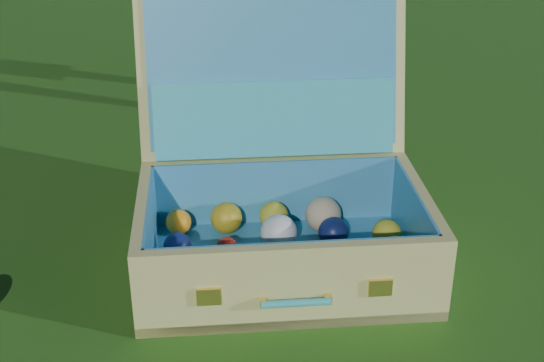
# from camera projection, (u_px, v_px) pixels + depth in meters

# --- Properties ---
(ground) EXTENTS (60.00, 60.00, 0.00)m
(ground) POSITION_uv_depth(u_px,v_px,m) (213.00, 273.00, 1.49)
(ground) COLOR #215114
(ground) RESTS_ON ground
(suitcase) EXTENTS (0.65, 0.61, 0.52)m
(suitcase) POSITION_uv_depth(u_px,v_px,m) (281.00, 187.00, 1.50)
(suitcase) COLOR #D2C871
(suitcase) RESTS_ON ground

